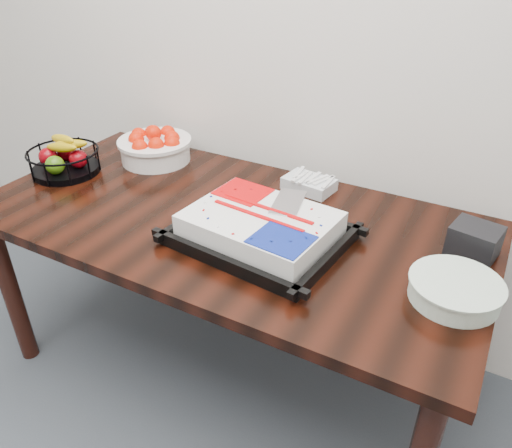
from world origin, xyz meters
The scene contains 7 objects.
table centered at (0.00, 2.00, 0.66)m, with size 1.80×0.90×0.75m.
cake_tray centered at (0.18, 1.92, 0.80)m, with size 0.55×0.45×0.11m.
tangerine_bowl centered at (-0.52, 2.26, 0.84)m, with size 0.31×0.31×0.20m.
fruit_basket centered at (-0.77, 1.98, 0.81)m, with size 0.29×0.29×0.15m.
plate_stack centered at (0.79, 1.92, 0.78)m, with size 0.25×0.25×0.06m.
fork_bag centered at (0.17, 2.33, 0.78)m, with size 0.20×0.15×0.05m.
napkin_box centered at (0.79, 2.17, 0.80)m, with size 0.14×0.12×0.10m, color black.
Camera 1 is at (0.83, 0.72, 1.64)m, focal length 35.00 mm.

